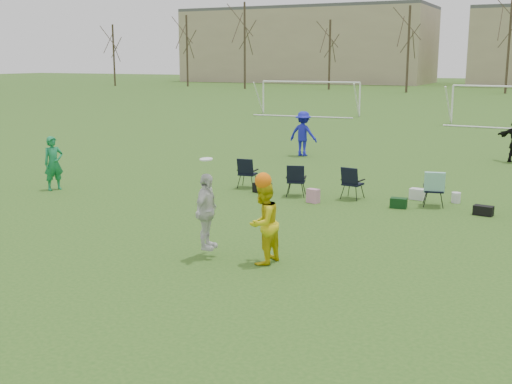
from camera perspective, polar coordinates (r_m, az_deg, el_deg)
The scene contains 7 objects.
ground at distance 13.03m, azimuth -9.01°, elevation -6.60°, with size 260.00×260.00×0.00m, color #2B541A.
fielder_green_near at distance 21.14m, azimuth -17.55°, elevation 2.45°, with size 0.62×0.41×1.70m, color #167B45.
fielder_blue at distance 27.36m, azimuth 4.22°, elevation 5.19°, with size 1.22×0.70×1.89m, color #171BB2.
center_contest at distance 13.01m, azimuth -1.38°, elevation -2.28°, with size 1.83×1.12×2.11m.
sideline_setup at distance 18.90m, azimuth 11.96°, elevation 0.68°, with size 9.21×2.09×1.72m.
goal_left at distance 47.36m, azimuth 4.85°, elevation 9.16°, with size 7.39×0.76×2.46m.
tree_line at distance 80.23m, azimuth 21.60°, elevation 11.72°, with size 110.28×3.28×11.40m.
Camera 1 is at (7.19, -10.07, 4.08)m, focal length 45.00 mm.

